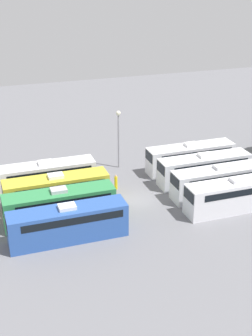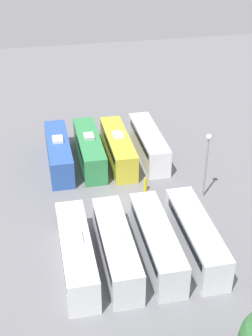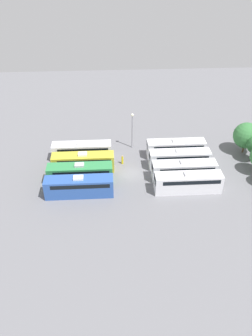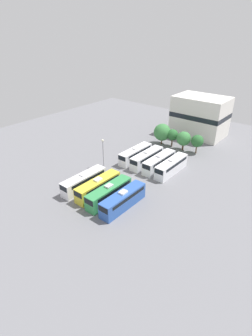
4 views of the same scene
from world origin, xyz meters
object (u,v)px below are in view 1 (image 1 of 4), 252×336
object	(u,v)px
bus_5	(204,168)
bus_7	(237,194)
bus_0	(46,176)
bus_6	(220,181)
light_pole	(118,129)
bus_4	(191,157)
bus_1	(57,190)
bus_3	(68,222)
worker_person	(116,182)
bus_2	(60,205)

from	to	relation	value
bus_5	bus_7	world-z (taller)	same
bus_0	bus_6	xyz separation A→B (m)	(7.51, 18.14, 0.00)
bus_6	light_pole	distance (m)	14.27
bus_4	bus_1	bearing A→B (deg)	-77.99
bus_4	light_pole	world-z (taller)	light_pole
bus_1	bus_7	xyz separation A→B (m)	(7.09, 17.70, 0.00)
bus_1	bus_3	xyz separation A→B (m)	(7.09, -0.32, 0.00)
bus_3	bus_7	bearing A→B (deg)	90.00
bus_7	light_pole	distance (m)	17.13
bus_6	worker_person	size ratio (longest dim) A/B	6.17
bus_3	bus_6	xyz separation A→B (m)	(-3.49, 18.04, 0.00)
bus_0	bus_6	distance (m)	19.63
bus_1	bus_2	size ratio (longest dim) A/B	1.00
bus_1	bus_5	bearing A→B (deg)	90.22
bus_5	bus_6	xyz separation A→B (m)	(3.67, 0.07, 0.00)
bus_7	light_pole	bearing A→B (deg)	-150.45
bus_4	bus_7	distance (m)	10.85
bus_0	worker_person	xyz separation A→B (m)	(2.26, 7.58, -0.97)
bus_2	worker_person	world-z (taller)	bus_2
bus_7	bus_3	bearing A→B (deg)	-90.00
worker_person	bus_3	bearing A→B (deg)	-40.56
bus_2	bus_4	bearing A→B (deg)	111.73
bus_1	bus_3	size ratio (longest dim) A/B	1.00
bus_5	bus_6	distance (m)	3.67
bus_0	bus_5	xyz separation A→B (m)	(3.84, 18.07, 0.00)
bus_5	bus_7	distance (m)	7.16
bus_0	bus_4	bearing A→B (deg)	89.53
bus_2	bus_5	xyz separation A→B (m)	(-3.49, 18.01, 0.00)
worker_person	bus_1	bearing A→B (deg)	-77.05
bus_0	bus_1	bearing A→B (deg)	6.17
bus_2	bus_7	distance (m)	18.43
bus_2	bus_4	distance (m)	19.40
bus_4	bus_6	distance (m)	7.36
bus_0	bus_3	world-z (taller)	same
light_pole	bus_7	bearing A→B (deg)	29.55
bus_3	worker_person	size ratio (longest dim) A/B	6.17
bus_0	bus_3	xyz separation A→B (m)	(11.00, 0.10, 0.00)
bus_2	bus_0	bearing A→B (deg)	-179.55
bus_3	light_pole	xyz separation A→B (m)	(-14.62, 9.73, 3.32)
bus_4	bus_5	size ratio (longest dim) A/B	1.00
bus_7	worker_person	bearing A→B (deg)	-129.67
bus_0	bus_1	size ratio (longest dim) A/B	1.00
bus_6	worker_person	world-z (taller)	bus_6
bus_1	light_pole	distance (m)	12.50
bus_7	bus_6	bearing A→B (deg)	179.68
bus_4	bus_6	world-z (taller)	same
bus_2	bus_6	bearing A→B (deg)	89.45
bus_5	light_pole	distance (m)	11.60
bus_0	light_pole	distance (m)	10.99
bus_1	bus_0	bearing A→B (deg)	-173.83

